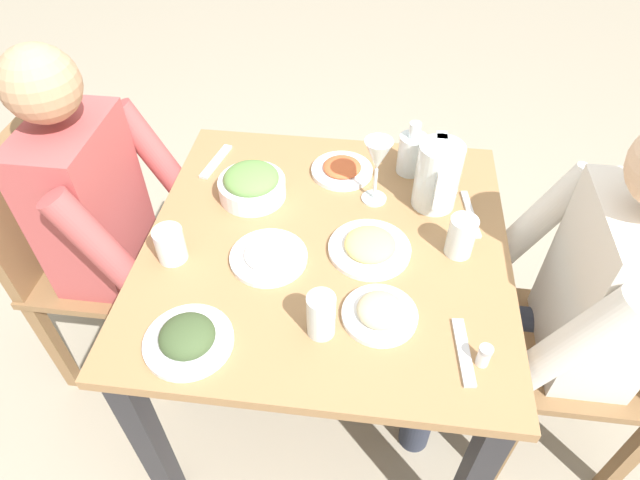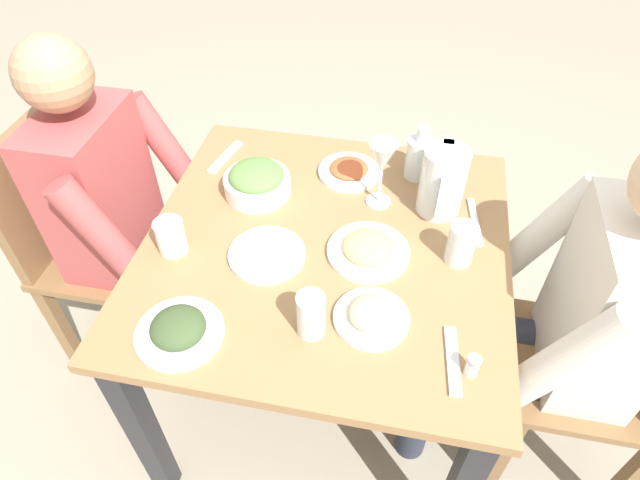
# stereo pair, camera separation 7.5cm
# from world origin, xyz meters

# --- Properties ---
(ground_plane) EXTENTS (8.00, 8.00, 0.00)m
(ground_plane) POSITION_xyz_m (0.00, 0.00, 0.00)
(ground_plane) COLOR #9E937F
(dining_table) EXTENTS (0.94, 0.94, 0.74)m
(dining_table) POSITION_xyz_m (0.00, 0.00, 0.62)
(dining_table) COLOR #997047
(dining_table) RESTS_ON ground_plane
(chair_near) EXTENTS (0.40, 0.40, 0.90)m
(chair_near) POSITION_xyz_m (-0.09, -0.80, 0.51)
(chair_near) COLOR olive
(chair_near) RESTS_ON ground_plane
(chair_far) EXTENTS (0.40, 0.40, 0.90)m
(chair_far) POSITION_xyz_m (0.06, 0.80, 0.51)
(chair_far) COLOR olive
(chair_far) RESTS_ON ground_plane
(diner_near) EXTENTS (0.48, 0.53, 1.19)m
(diner_near) POSITION_xyz_m (-0.09, -0.60, 0.66)
(diner_near) COLOR #B24C4C
(diner_near) RESTS_ON ground_plane
(diner_far) EXTENTS (0.48, 0.53, 1.19)m
(diner_far) POSITION_xyz_m (0.06, 0.60, 0.66)
(diner_far) COLOR silver
(diner_far) RESTS_ON ground_plane
(water_pitcher) EXTENTS (0.16, 0.12, 0.19)m
(water_pitcher) POSITION_xyz_m (-0.19, 0.28, 0.84)
(water_pitcher) COLOR silver
(water_pitcher) RESTS_ON dining_table
(salad_bowl) EXTENTS (0.19, 0.19, 0.09)m
(salad_bowl) POSITION_xyz_m (-0.16, -0.23, 0.78)
(salad_bowl) COLOR white
(salad_bowl) RESTS_ON dining_table
(plate_rice_curry) EXTENTS (0.18, 0.18, 0.04)m
(plate_rice_curry) POSITION_xyz_m (-0.30, 0.01, 0.75)
(plate_rice_curry) COLOR white
(plate_rice_curry) RESTS_ON dining_table
(plate_beans) EXTENTS (0.17, 0.17, 0.05)m
(plate_beans) POSITION_xyz_m (0.22, 0.15, 0.76)
(plate_beans) COLOR white
(plate_beans) RESTS_ON dining_table
(plate_yoghurt) EXTENTS (0.20, 0.20, 0.04)m
(plate_yoghurt) POSITION_xyz_m (0.08, -0.14, 0.75)
(plate_yoghurt) COLOR white
(plate_yoghurt) RESTS_ON dining_table
(plate_fries) EXTENTS (0.21, 0.21, 0.05)m
(plate_fries) POSITION_xyz_m (0.02, 0.11, 0.76)
(plate_fries) COLOR white
(plate_fries) RESTS_ON dining_table
(plate_dolmas) EXTENTS (0.20, 0.20, 0.06)m
(plate_dolmas) POSITION_xyz_m (0.35, -0.26, 0.76)
(plate_dolmas) COLOR white
(plate_dolmas) RESTS_ON dining_table
(water_glass_center) EXTENTS (0.06, 0.06, 0.11)m
(water_glass_center) POSITION_xyz_m (0.28, 0.02, 0.80)
(water_glass_center) COLOR silver
(water_glass_center) RESTS_ON dining_table
(water_glass_by_pitcher) EXTENTS (0.07, 0.07, 0.11)m
(water_glass_by_pitcher) POSITION_xyz_m (-0.01, 0.34, 0.80)
(water_glass_by_pitcher) COLOR silver
(water_glass_by_pitcher) RESTS_ON dining_table
(water_glass_far_left) EXTENTS (0.07, 0.07, 0.09)m
(water_glass_far_left) POSITION_xyz_m (0.10, -0.38, 0.79)
(water_glass_far_left) COLOR silver
(water_glass_far_left) RESTS_ON dining_table
(wine_glass) EXTENTS (0.08, 0.08, 0.20)m
(wine_glass) POSITION_xyz_m (-0.19, 0.11, 0.88)
(wine_glass) COLOR silver
(wine_glass) RESTS_ON dining_table
(oil_carafe) EXTENTS (0.08, 0.08, 0.16)m
(oil_carafe) POSITION_xyz_m (-0.33, 0.21, 0.80)
(oil_carafe) COLOR silver
(oil_carafe) RESTS_ON dining_table
(salt_shaker) EXTENTS (0.03, 0.03, 0.05)m
(salt_shaker) POSITION_xyz_m (0.32, 0.37, 0.77)
(salt_shaker) COLOR white
(salt_shaker) RESTS_ON dining_table
(fork_near) EXTENTS (0.17, 0.04, 0.01)m
(fork_near) POSITION_xyz_m (0.30, 0.33, 0.74)
(fork_near) COLOR silver
(fork_near) RESTS_ON dining_table
(knife_near) EXTENTS (0.19, 0.04, 0.01)m
(knife_near) POSITION_xyz_m (-0.15, 0.38, 0.74)
(knife_near) COLOR silver
(knife_near) RESTS_ON dining_table
(fork_far) EXTENTS (0.17, 0.06, 0.01)m
(fork_far) POSITION_xyz_m (-0.30, -0.37, 0.74)
(fork_far) COLOR silver
(fork_far) RESTS_ON dining_table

